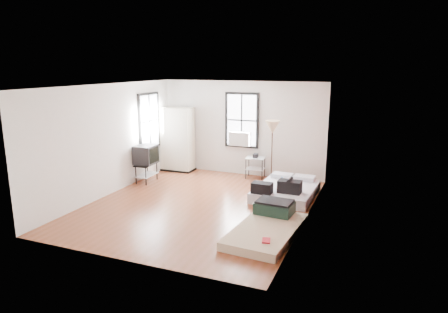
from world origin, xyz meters
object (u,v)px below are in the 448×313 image
at_px(side_table, 255,162).
at_px(tv_stand, 146,156).
at_px(mattress_main, 286,190).
at_px(wardrobe, 178,140).
at_px(mattress_bare, 268,225).
at_px(floor_lamp, 272,130).

relative_size(side_table, tv_stand, 0.68).
distance_m(mattress_main, wardrobe, 4.04).
bearing_deg(mattress_bare, side_table, 115.82).
height_order(mattress_bare, floor_lamp, floor_lamp).
bearing_deg(mattress_bare, floor_lamp, 108.80).
distance_m(side_table, floor_lamp, 1.41).
height_order(side_table, floor_lamp, floor_lamp).
bearing_deg(mattress_main, side_table, 133.84).
relative_size(mattress_main, side_table, 2.67).
bearing_deg(tv_stand, floor_lamp, 12.15).
relative_size(floor_lamp, tv_stand, 1.71).
distance_m(side_table, tv_stand, 3.15).
distance_m(mattress_main, tv_stand, 4.01).
relative_size(mattress_bare, side_table, 3.02).
bearing_deg(mattress_main, mattress_bare, -83.67).
xyz_separation_m(mattress_main, wardrobe, (-3.74, 1.27, 0.82)).
relative_size(mattress_main, tv_stand, 1.83).
bearing_deg(mattress_main, tv_stand, -175.61).
bearing_deg(floor_lamp, tv_stand, -165.21).
relative_size(mattress_main, wardrobe, 0.98).
height_order(mattress_bare, tv_stand, tv_stand).
bearing_deg(wardrobe, side_table, 1.05).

